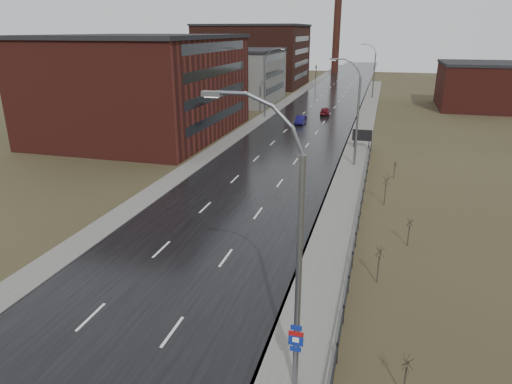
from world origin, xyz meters
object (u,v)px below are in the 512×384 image
Objects in this scene: streetlight_main at (291,257)px; car_near at (301,120)px; billboard at (362,136)px; car_far at (325,111)px.

car_near is at bearing 99.69° from streetlight_main.
streetlight_main reaches higher than billboard.
streetlight_main is at bearing 92.44° from car_far.
streetlight_main is at bearing -79.74° from car_near.
streetlight_main reaches higher than car_near.
billboard is at bearing 89.15° from streetlight_main.
car_far is at bearing 96.03° from streetlight_main.
streetlight_main reaches higher than car_far.
streetlight_main is 42.30m from billboard.
billboard reaches higher than car_far.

